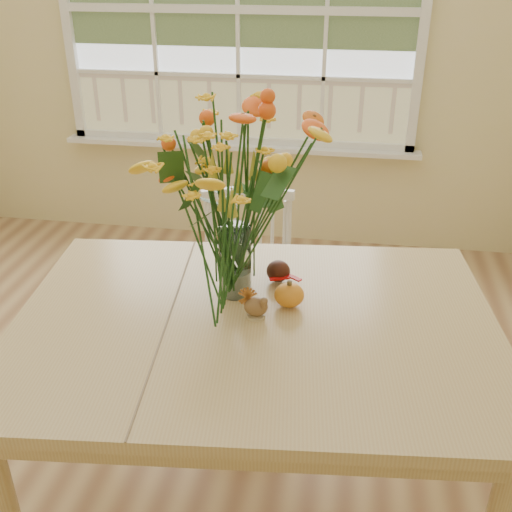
# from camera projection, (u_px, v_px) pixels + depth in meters

# --- Properties ---
(floor) EXTENTS (4.00, 4.50, 0.01)m
(floor) POSITION_uv_depth(u_px,v_px,m) (140.00, 465.00, 2.46)
(floor) COLOR #996D4A
(floor) RESTS_ON ground
(wall_back) EXTENTS (4.00, 0.02, 2.70)m
(wall_back) POSITION_uv_depth(u_px,v_px,m) (239.00, 43.00, 3.81)
(wall_back) COLOR beige
(wall_back) RESTS_ON floor
(window) EXTENTS (2.42, 0.12, 1.74)m
(window) POSITION_uv_depth(u_px,v_px,m) (238.00, 13.00, 3.69)
(window) COLOR silver
(window) RESTS_ON wall_back
(dining_table) EXTENTS (1.66, 1.26, 0.83)m
(dining_table) POSITION_uv_depth(u_px,v_px,m) (255.00, 343.00, 1.96)
(dining_table) COLOR tan
(dining_table) RESTS_ON floor
(windsor_chair) EXTENTS (0.48, 0.46, 0.90)m
(windsor_chair) POSITION_uv_depth(u_px,v_px,m) (248.00, 279.00, 2.81)
(windsor_chair) COLOR white
(windsor_chair) RESTS_ON floor
(flower_vase) EXTENTS (0.52, 0.52, 0.62)m
(flower_vase) POSITION_uv_depth(u_px,v_px,m) (234.00, 193.00, 1.90)
(flower_vase) COLOR white
(flower_vase) RESTS_ON dining_table
(pumpkin) EXTENTS (0.10, 0.10, 0.08)m
(pumpkin) POSITION_uv_depth(u_px,v_px,m) (289.00, 296.00, 1.97)
(pumpkin) COLOR orange
(pumpkin) RESTS_ON dining_table
(turkey_figurine) EXTENTS (0.08, 0.07, 0.10)m
(turkey_figurine) POSITION_uv_depth(u_px,v_px,m) (256.00, 307.00, 1.91)
(turkey_figurine) COLOR #CCB78C
(turkey_figurine) RESTS_ON dining_table
(dark_gourd) EXTENTS (0.13, 0.09, 0.08)m
(dark_gourd) POSITION_uv_depth(u_px,v_px,m) (278.00, 272.00, 2.12)
(dark_gourd) COLOR #38160F
(dark_gourd) RESTS_ON dining_table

